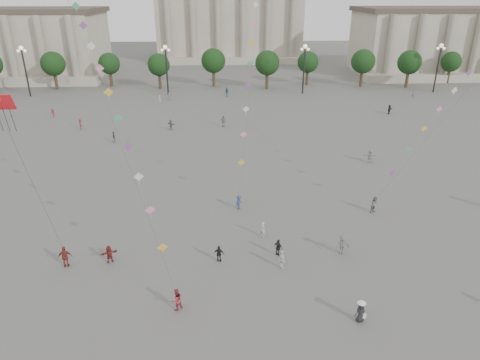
{
  "coord_description": "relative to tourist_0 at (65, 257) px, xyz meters",
  "views": [
    {
      "loc": [
        -3.53,
        -24.95,
        21.16
      ],
      "look_at": [
        -1.79,
        12.0,
        4.75
      ],
      "focal_mm": 32.0,
      "sensor_mm": 36.0,
      "label": 1
    }
  ],
  "objects": [
    {
      "name": "lamp_post_far_east",
      "position": [
        61.63,
        64.5,
        6.39
      ],
      "size": [
        2.0,
        0.9,
        10.65
      ],
      "color": "#262628",
      "rests_on": "ground"
    },
    {
      "name": "person_crowd_10",
      "position": [
        0.91,
        55.69,
        -0.03
      ],
      "size": [
        0.79,
        0.8,
        1.87
      ],
      "primitive_type": "imported",
      "rotation": [
        0.0,
        0.0,
        2.33
      ],
      "color": "#BABBB6",
      "rests_on": "ground"
    },
    {
      "name": "kite_flyer_2",
      "position": [
        28.91,
        8.27,
        -0.07
      ],
      "size": [
        1.09,
        1.02,
        1.79
      ],
      "primitive_type": "imported",
      "rotation": [
        0.0,
        0.0,
        0.53
      ],
      "color": "slate",
      "rests_on": "ground"
    },
    {
      "name": "lamp_post_mid_west",
      "position": [
        1.63,
        64.5,
        6.39
      ],
      "size": [
        2.0,
        0.9,
        10.65
      ],
      "color": "#262628",
      "rests_on": "ground"
    },
    {
      "name": "lamp_post_far_west",
      "position": [
        -28.37,
        64.5,
        6.39
      ],
      "size": [
        2.0,
        0.9,
        10.65
      ],
      "color": "#262628",
      "rests_on": "ground"
    },
    {
      "name": "person_crowd_20",
      "position": [
        -17.53,
        47.37,
        -0.19
      ],
      "size": [
        1.14,
        0.91,
        1.54
      ],
      "primitive_type": "imported",
      "rotation": [
        0.0,
        0.0,
        5.89
      ],
      "color": "maroon",
      "rests_on": "ground"
    },
    {
      "name": "hall_central",
      "position": [
        16.63,
        123.72,
        13.27
      ],
      "size": [
        48.3,
        34.3,
        35.5
      ],
      "color": "#A89E8D",
      "rests_on": "ground"
    },
    {
      "name": "kite_flyer_0",
      "position": [
        9.7,
        -5.72,
        -0.1
      ],
      "size": [
        1.07,
        1.04,
        1.73
      ],
      "primitive_type": "imported",
      "rotation": [
        0.0,
        0.0,
        3.83
      ],
      "color": "#9B2A37",
      "rests_on": "ground"
    },
    {
      "name": "person_crowd_4",
      "position": [
        2.37,
        59.78,
        -0.21
      ],
      "size": [
        1.15,
        1.42,
        1.52
      ],
      "primitive_type": "imported",
      "rotation": [
        0.0,
        0.0,
        4.13
      ],
      "color": "#B6B7B2",
      "rests_on": "ground"
    },
    {
      "name": "person_crowd_12",
      "position": [
        4.86,
        38.39,
        -0.11
      ],
      "size": [
        1.58,
        1.31,
        1.7
      ],
      "primitive_type": "imported",
      "rotation": [
        0.0,
        0.0,
        2.53
      ],
      "color": "slate",
      "rests_on": "ground"
    },
    {
      "name": "person_crowd_21",
      "position": [
        17.96,
        -1.02,
        -0.13
      ],
      "size": [
        0.69,
        1.05,
        1.66
      ],
      "primitive_type": "imported",
      "rotation": [
        0.0,
        0.0,
        1.89
      ],
      "color": "silver",
      "rests_on": "ground"
    },
    {
      "name": "person_crowd_17",
      "position": [
        -10.12,
        39.31,
        -0.06
      ],
      "size": [
        1.17,
        1.35,
        1.81
      ],
      "primitive_type": "imported",
      "rotation": [
        0.0,
        0.0,
        2.11
      ],
      "color": "maroon",
      "rests_on": "ground"
    },
    {
      "name": "person_crowd_0",
      "position": [
        14.55,
        62.5,
        -0.01
      ],
      "size": [
        1.21,
        0.91,
        1.91
      ],
      "primitive_type": "imported",
      "rotation": [
        0.0,
        0.0,
        0.46
      ],
      "color": "#375D7D",
      "rests_on": "ground"
    },
    {
      "name": "person_crowd_18",
      "position": [
        54.49,
        58.91,
        -0.06
      ],
      "size": [
        0.72,
        0.79,
        1.81
      ],
      "primitive_type": "imported",
      "rotation": [
        0.0,
        0.0,
        0.99
      ],
      "color": "slate",
      "rests_on": "ground"
    },
    {
      "name": "tree_row",
      "position": [
        16.63,
        72.5,
        4.43
      ],
      "size": [
        137.12,
        5.12,
        8.0
      ],
      "color": "#372A1B",
      "rests_on": "ground"
    },
    {
      "name": "lamp_post_mid_east",
      "position": [
        31.63,
        64.5,
        6.39
      ],
      "size": [
        2.0,
        0.9,
        10.65
      ],
      "color": "#262628",
      "rests_on": "ground"
    },
    {
      "name": "person_crowd_6",
      "position": [
        23.5,
        0.78,
        -0.02
      ],
      "size": [
        1.29,
        0.84,
        1.88
      ],
      "primitive_type": "imported",
      "rotation": [
        0.0,
        0.0,
        0.12
      ],
      "color": "#58585C",
      "rests_on": "ground"
    },
    {
      "name": "ground",
      "position": [
        16.63,
        -5.5,
        -0.96
      ],
      "size": [
        360.0,
        360.0,
        0.0
      ],
      "primitive_type": "plane",
      "color": "#504E4B",
      "rests_on": "ground"
    },
    {
      "name": "person_crowd_9",
      "position": [
        44.65,
        46.38,
        -0.1
      ],
      "size": [
        1.51,
        1.47,
        1.72
      ],
      "primitive_type": "imported",
      "rotation": [
        0.0,
        0.0,
        0.76
      ],
      "color": "black",
      "rests_on": "ground"
    },
    {
      "name": "kite_flyer_1",
      "position": [
        14.88,
        9.65,
        -0.18
      ],
      "size": [
        1.08,
        1.15,
        1.56
      ],
      "primitive_type": "imported",
      "rotation": [
        0.0,
        0.0,
        0.9
      ],
      "color": "navy",
      "rests_on": "ground"
    },
    {
      "name": "tourist_0",
      "position": [
        0.0,
        0.0,
        0.0
      ],
      "size": [
        1.17,
        0.58,
        1.93
      ],
      "primitive_type": "imported",
      "rotation": [
        0.0,
        0.0,
        3.24
      ],
      "color": "maroon",
      "rests_on": "ground"
    },
    {
      "name": "person_crowd_7",
      "position": [
        33.04,
        22.26,
        -0.05
      ],
      "size": [
        1.73,
        0.67,
        1.83
      ],
      "primitive_type": "imported",
      "rotation": [
        0.0,
        0.0,
        3.07
      ],
      "color": "#B0AFAC",
      "rests_on": "ground"
    },
    {
      "name": "person_crowd_16",
      "position": [
        13.55,
        39.76,
        -0.03
      ],
      "size": [
        1.18,
        0.77,
        1.87
      ],
      "primitive_type": "imported",
      "rotation": [
        0.0,
        0.0,
        0.3
      ],
      "color": "slate",
      "rests_on": "ground"
    },
    {
      "name": "tourist_4",
      "position": [
        12.76,
        0.16,
        -0.21
      ],
      "size": [
        0.95,
        0.57,
        1.52
      ],
      "primitive_type": "imported",
      "rotation": [
        0.0,
        0.0,
        2.91
      ],
      "color": "black",
      "rests_on": "ground"
    },
    {
      "name": "person_crowd_19",
      "position": [
        -3.17,
        32.43,
        -0.14
      ],
      "size": [
        0.64,
        1.04,
        1.65
      ],
      "primitive_type": "imported",
      "rotation": [
        0.0,
        0.0,
        4.97
      ],
      "color": "#59595E",
      "rests_on": "ground"
    },
    {
      "name": "tourist_1",
      "position": [
        17.89,
        0.84,
        -0.18
      ],
      "size": [
        0.9,
        0.94,
        1.57
      ],
      "primitive_type": "imported",
      "rotation": [
        0.0,
        0.0,
        2.31
      ],
      "color": "black",
      "rests_on": "ground"
    },
    {
      "name": "person_crowd_13",
      "position": [
        16.86,
        4.0,
        -0.19
      ],
      "size": [
        0.62,
        0.68,
        1.55
      ],
      "primitive_type": "imported",
      "rotation": [
        0.0,
        0.0,
        2.15
      ],
      "color": "silver",
      "rests_on": "ground"
    },
    {
      "name": "hat_person",
      "position": [
        22.55,
        -7.53,
        -0.13
      ],
      "size": [
        0.87,
        0.7,
        1.69
      ],
      "color": "black",
      "rests_on": "ground"
    },
    {
      "name": "tourist_2",
      "position": [
        3.48,
        0.49,
        -0.18
      ],
      "size": [
        1.52,
        1.0,
        1.57
      ],
      "primitive_type": "imported",
      "rotation": [
        0.0,
        0.0,
        3.55
      ],
      "color": "maroon",
      "rests_on": "ground"
    }
  ]
}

